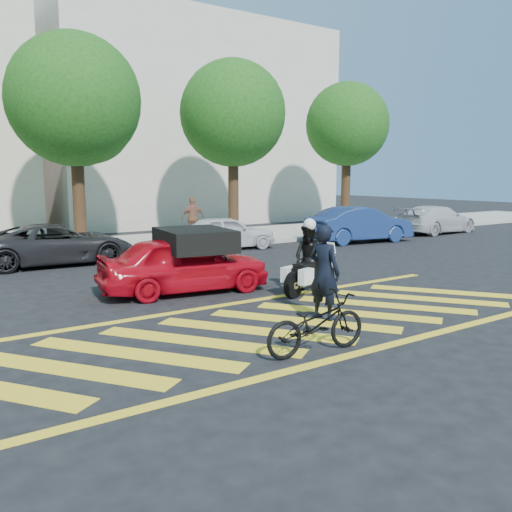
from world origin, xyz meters
TOP-DOWN VIEW (x-y plane):
  - ground at (0.00, 0.00)m, footprint 90.00×90.00m
  - sidewalk at (0.00, 12.00)m, footprint 60.00×5.00m
  - crosswalk at (-0.04, 0.00)m, footprint 12.33×4.00m
  - building_right at (9.00, 21.00)m, footprint 16.00×8.00m
  - tree_center at (0.13, 12.06)m, footprint 4.60×4.60m
  - tree_right at (6.63, 12.06)m, footprint 4.40×4.40m
  - tree_far_right at (13.13, 12.06)m, footprint 4.00×4.00m
  - officer_bike at (0.91, -0.10)m, footprint 0.56×0.73m
  - bicycle at (-0.50, -1.52)m, footprint 1.80×0.74m
  - police_motorcycle at (2.15, 1.79)m, footprint 1.93×0.95m
  - officer_moto at (2.14, 1.80)m, footprint 0.81×0.92m
  - red_convertible at (-0.17, 3.50)m, footprint 4.09×2.11m
  - parked_mid_left at (-1.54, 9.20)m, footprint 4.58×2.30m
  - parked_mid_right at (4.42, 9.20)m, footprint 3.74×1.90m
  - parked_right at (9.90, 7.90)m, footprint 4.52×2.08m
  - parked_far_right at (15.30, 8.35)m, footprint 4.49×2.01m
  - pedestrian_right at (4.38, 11.67)m, footprint 1.01×0.49m

SIDE VIEW (x-z plane):
  - ground at x=0.00m, z-range 0.00..0.00m
  - crosswalk at x=-0.04m, z-range 0.00..0.01m
  - sidewalk at x=0.00m, z-range 0.00..0.15m
  - bicycle at x=-0.50m, z-range 0.00..0.93m
  - police_motorcycle at x=2.15m, z-range 0.04..0.92m
  - parked_mid_right at x=4.42m, z-range 0.00..1.22m
  - parked_mid_left at x=-1.54m, z-range 0.00..1.24m
  - parked_far_right at x=15.30m, z-range 0.00..1.28m
  - red_convertible at x=-0.17m, z-range 0.00..1.33m
  - parked_right at x=9.90m, z-range 0.00..1.43m
  - officer_moto at x=2.14m, z-range 0.00..1.59m
  - officer_bike at x=0.91m, z-range 0.00..1.79m
  - pedestrian_right at x=4.38m, z-range 0.15..1.82m
  - tree_far_right at x=13.13m, z-range 1.39..8.49m
  - tree_right at x=6.63m, z-range 1.34..8.75m
  - tree_center at x=0.13m, z-range 1.31..8.88m
  - building_right at x=9.00m, z-range 0.00..11.00m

